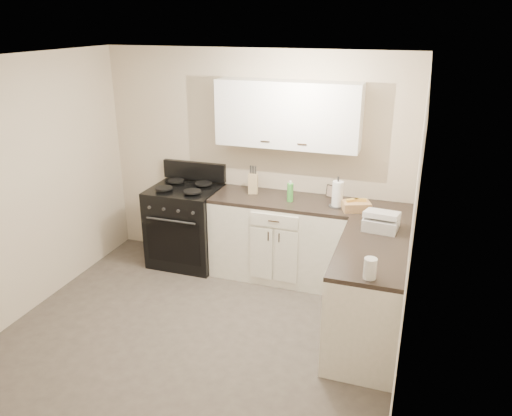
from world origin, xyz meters
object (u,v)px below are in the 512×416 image
(paper_towel, at_px, (337,194))
(wicker_basket, at_px, (356,206))
(stove, at_px, (186,227))
(countertop_grill, at_px, (381,223))
(knife_block, at_px, (253,183))

(paper_towel, bearing_deg, wicker_basket, -13.91)
(stove, xyz_separation_m, countertop_grill, (2.28, -0.48, 0.54))
(stove, bearing_deg, wicker_basket, -1.96)
(stove, xyz_separation_m, paper_towel, (1.78, -0.02, 0.62))
(stove, distance_m, wicker_basket, 2.06)
(paper_towel, xyz_separation_m, wicker_basket, (0.21, -0.05, -0.09))
(knife_block, relative_size, countertop_grill, 0.74)
(stove, xyz_separation_m, wicker_basket, (1.99, -0.07, 0.53))
(knife_block, height_order, wicker_basket, knife_block)
(knife_block, xyz_separation_m, paper_towel, (0.97, -0.13, 0.02))
(paper_towel, height_order, countertop_grill, paper_towel)
(knife_block, bearing_deg, stove, 174.32)
(stove, relative_size, wicker_basket, 3.48)
(countertop_grill, bearing_deg, knife_block, 164.03)
(paper_towel, distance_m, countertop_grill, 0.68)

